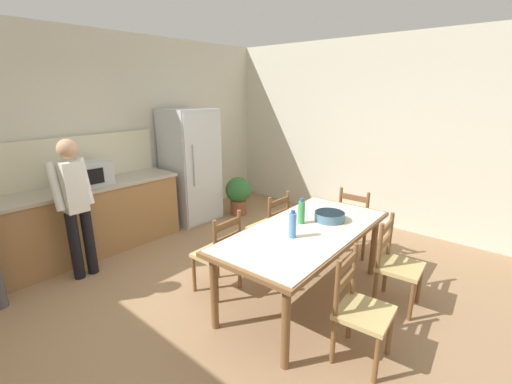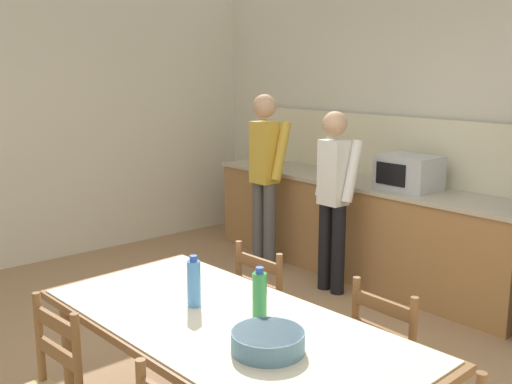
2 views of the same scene
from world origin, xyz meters
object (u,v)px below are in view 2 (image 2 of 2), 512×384
object	(u,v)px
person_at_sink	(265,171)
chair_side_far_left	(273,314)
chair_side_far_right	(397,365)
microwave	(409,172)
person_at_counter	(334,192)
bottle_near_centre	(194,283)
dining_table	(227,335)
serving_bowl	(268,340)
bottle_off_centre	(260,296)

from	to	relation	value
person_at_sink	chair_side_far_left	bearing A→B (deg)	-130.08
chair_side_far_right	chair_side_far_left	size ratio (longest dim) A/B	1.00
microwave	person_at_counter	distance (m)	0.68
bottle_near_centre	person_at_counter	size ratio (longest dim) A/B	0.17
person_at_sink	person_at_counter	size ratio (longest dim) A/B	1.07
dining_table	serving_bowl	xyz separation A→B (m)	(0.36, -0.06, 0.13)
microwave	person_at_sink	size ratio (longest dim) A/B	0.29
dining_table	serving_bowl	size ratio (longest dim) A/B	6.55
microwave	bottle_near_centre	world-z (taller)	microwave
microwave	chair_side_far_right	xyz separation A→B (m)	(1.33, -1.93, -0.64)
chair_side_far_left	person_at_counter	bearing A→B (deg)	-63.43
bottle_off_centre	person_at_counter	size ratio (longest dim) A/B	0.17
microwave	person_at_sink	world-z (taller)	person_at_sink
bottle_near_centre	bottle_off_centre	world-z (taller)	same
dining_table	microwave	bearing A→B (deg)	108.35
bottle_near_centre	bottle_off_centre	distance (m)	0.38
bottle_near_centre	person_at_sink	distance (m)	2.99
microwave	serving_bowl	distance (m)	3.06
chair_side_far_right	person_at_sink	xyz separation A→B (m)	(-2.67, 1.43, 0.53)
dining_table	person_at_counter	distance (m)	2.57
bottle_off_centre	chair_side_far_left	world-z (taller)	bottle_off_centre
dining_table	bottle_near_centre	world-z (taller)	bottle_near_centre
microwave	chair_side_far_right	distance (m)	2.43
dining_table	serving_bowl	world-z (taller)	serving_bowl
person_at_counter	dining_table	bearing A→B (deg)	-149.34
microwave	serving_bowl	xyz separation A→B (m)	(1.27, -2.78, -0.25)
microwave	bottle_near_centre	size ratio (longest dim) A/B	1.85
bottle_near_centre	chair_side_far_right	world-z (taller)	bottle_near_centre
microwave	dining_table	xyz separation A→B (m)	(0.90, -2.72, -0.38)
chair_side_far_right	person_at_counter	xyz separation A→B (m)	(-1.73, 1.41, 0.47)
person_at_counter	serving_bowl	bearing A→B (deg)	-143.57
microwave	bottle_off_centre	size ratio (longest dim) A/B	1.85
person_at_counter	chair_side_far_right	bearing A→B (deg)	-129.09
serving_bowl	person_at_counter	bearing A→B (deg)	126.43
dining_table	serving_bowl	bearing A→B (deg)	-8.97
bottle_off_centre	chair_side_far_right	bearing A→B (deg)	63.85
microwave	chair_side_far_right	world-z (taller)	microwave
serving_bowl	person_at_sink	distance (m)	3.46
bottle_near_centre	person_at_sink	xyz separation A→B (m)	(-1.98, 2.24, 0.07)
serving_bowl	dining_table	bearing A→B (deg)	171.03
person_at_counter	bottle_near_centre	bearing A→B (deg)	-154.64
microwave	bottle_off_centre	bearing A→B (deg)	-68.94
bottle_near_centre	chair_side_far_left	size ratio (longest dim) A/B	0.30
chair_side_far_left	person_at_sink	distance (m)	2.34
bottle_near_centre	person_at_sink	world-z (taller)	person_at_sink
person_at_sink	person_at_counter	xyz separation A→B (m)	(0.93, -0.02, -0.06)
bottle_off_centre	chair_side_far_left	xyz separation A→B (m)	(-0.59, 0.63, -0.46)
serving_bowl	person_at_sink	world-z (taller)	person_at_sink
bottle_off_centre	person_at_sink	distance (m)	3.14
serving_bowl	person_at_sink	bearing A→B (deg)	138.76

